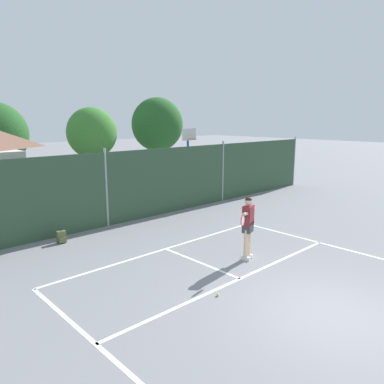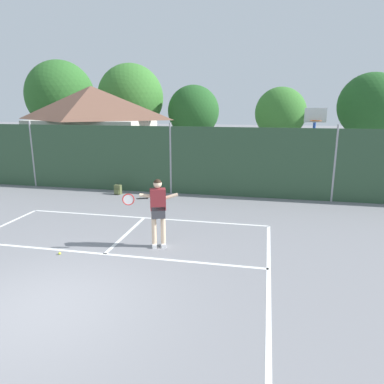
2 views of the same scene
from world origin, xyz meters
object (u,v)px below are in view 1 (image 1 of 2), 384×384
Objects in this scene: tennis_player at (248,222)px; backpack_olive at (62,237)px; basketball_hoop at (189,153)px; tennis_ball at (218,295)px.

tennis_player is 6.17m from backpack_olive.
tennis_player is (-4.66, -7.58, -1.20)m from basketball_hoop.
tennis_ball is (-6.98, -8.57, -2.28)m from basketball_hoop.
tennis_player is 28.10× the size of tennis_ball.
tennis_player is at bearing -121.59° from basketball_hoop.
tennis_player is at bearing -56.71° from backpack_olive.
tennis_ball is at bearing -156.75° from tennis_player.
basketball_hoop is 1.91× the size of tennis_player.
tennis_ball is (-2.32, -1.00, -1.08)m from tennis_player.
backpack_olive is (-3.35, 5.10, -0.92)m from tennis_player.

